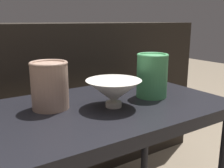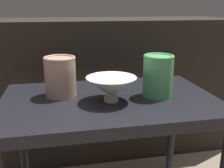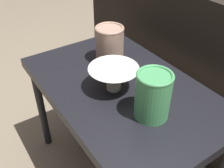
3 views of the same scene
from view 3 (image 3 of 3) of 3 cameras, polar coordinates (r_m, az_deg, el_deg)
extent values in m
cube|color=black|center=(1.00, 2.12, -1.15)|extent=(0.81, 0.51, 0.04)
cylinder|color=black|center=(1.35, -15.10, -5.22)|extent=(0.04, 0.04, 0.49)
cylinder|color=black|center=(1.50, 0.58, 0.87)|extent=(0.04, 0.04, 0.49)
cube|color=black|center=(1.45, 22.31, 3.72)|extent=(1.67, 0.50, 0.79)
cylinder|color=silver|center=(0.96, 0.50, -0.69)|extent=(0.05, 0.05, 0.02)
cone|color=silver|center=(0.94, 0.51, 1.51)|extent=(0.18, 0.18, 0.07)
cylinder|color=tan|center=(1.10, -0.53, 8.53)|extent=(0.12, 0.12, 0.15)
torus|color=tan|center=(1.07, -0.55, 12.01)|extent=(0.12, 0.12, 0.01)
cylinder|color=#47995B|center=(0.82, 8.87, -2.62)|extent=(0.11, 0.11, 0.15)
torus|color=#47995B|center=(0.78, 9.39, 1.82)|extent=(0.11, 0.11, 0.01)
camera|label=1|loc=(1.16, -45.37, 10.28)|focal=42.00mm
camera|label=2|loc=(0.96, -59.04, 2.73)|focal=42.00mm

